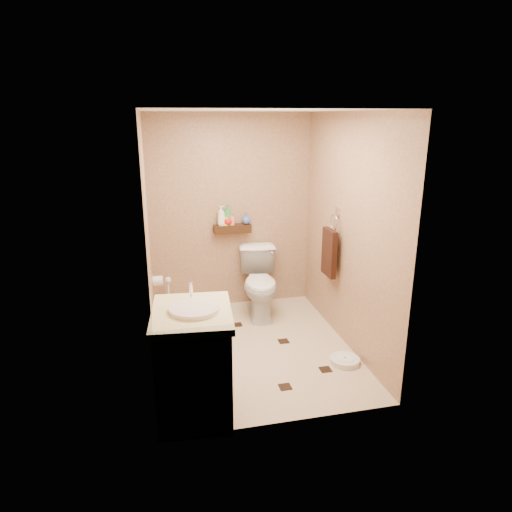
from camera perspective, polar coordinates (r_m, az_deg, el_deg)
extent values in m
plane|color=#C5AD90|center=(4.93, -0.35, -11.40)|extent=(2.50, 2.50, 0.00)
cube|color=tan|center=(5.67, -3.14, 5.38)|extent=(2.00, 0.04, 2.40)
cube|color=tan|center=(3.33, 4.31, -3.23)|extent=(2.00, 0.04, 2.40)
cube|color=tan|center=(4.38, -13.26, 1.39)|extent=(0.04, 2.50, 2.40)
cube|color=tan|center=(4.79, 11.39, 2.85)|extent=(0.04, 2.50, 2.40)
cube|color=silver|center=(4.33, -0.42, 17.74)|extent=(2.00, 2.50, 0.02)
cube|color=#37200F|center=(5.64, -2.97, 3.43)|extent=(0.46, 0.14, 0.10)
cube|color=black|center=(4.64, -4.46, -13.34)|extent=(0.11, 0.11, 0.01)
cube|color=black|center=(5.06, 3.46, -10.58)|extent=(0.11, 0.11, 0.01)
cube|color=black|center=(4.31, 3.66, -16.00)|extent=(0.11, 0.11, 0.01)
cube|color=black|center=(5.26, -8.11, -9.59)|extent=(0.11, 0.11, 0.01)
cube|color=black|center=(4.60, 8.67, -13.84)|extent=(0.11, 0.11, 0.01)
cube|color=black|center=(5.42, -2.37, -8.57)|extent=(0.11, 0.11, 0.01)
imported|color=white|center=(5.55, 0.51, -3.41)|extent=(0.54, 0.84, 0.81)
cube|color=brown|center=(3.81, -7.75, -13.44)|extent=(0.63, 0.75, 0.86)
cube|color=beige|center=(3.60, -8.05, -7.17)|extent=(0.68, 0.80, 0.05)
cylinder|color=silver|center=(3.59, -7.72, -6.67)|extent=(0.40, 0.40, 0.05)
cylinder|color=silver|center=(3.78, -8.11, -4.23)|extent=(0.03, 0.03, 0.13)
cylinder|color=silver|center=(4.73, 11.03, -12.70)|extent=(0.39, 0.39, 0.05)
cylinder|color=white|center=(4.71, 11.05, -12.39)|extent=(0.18, 0.18, 0.01)
cylinder|color=#1B6C5E|center=(5.77, -10.74, -6.59)|extent=(0.11, 0.11, 0.12)
cylinder|color=silver|center=(5.69, -10.86, -4.52)|extent=(0.02, 0.02, 0.35)
sphere|color=silver|center=(5.63, -10.96, -2.98)|extent=(0.08, 0.08, 0.08)
cube|color=silver|center=(4.97, 10.19, 5.56)|extent=(0.03, 0.06, 0.08)
torus|color=silver|center=(4.98, 9.74, 4.20)|extent=(0.02, 0.19, 0.19)
cube|color=black|center=(5.05, 9.13, 0.42)|extent=(0.06, 0.30, 0.52)
cylinder|color=silver|center=(5.18, -12.18, -3.05)|extent=(0.11, 0.11, 0.11)
cylinder|color=silver|center=(5.16, -12.66, -2.46)|extent=(0.04, 0.02, 0.02)
imported|color=white|center=(5.58, -4.39, 5.05)|extent=(0.11, 0.11, 0.24)
imported|color=#FFF735|center=(5.59, -3.94, 4.68)|extent=(0.09, 0.09, 0.16)
imported|color=red|center=(5.60, -3.57, 4.67)|extent=(0.16, 0.16, 0.16)
imported|color=green|center=(5.59, -3.56, 5.14)|extent=(0.13, 0.13, 0.25)
imported|color=#FF7954|center=(5.61, -3.12, 4.68)|extent=(0.08, 0.07, 0.15)
imported|color=#455AAC|center=(5.64, -1.22, 4.72)|extent=(0.15, 0.15, 0.14)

